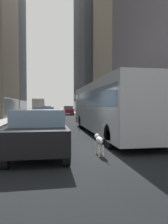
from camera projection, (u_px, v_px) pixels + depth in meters
ground_plane at (52, 114)px, 42.84m from camera, size 120.00×120.00×0.00m
sidewalk_left at (23, 114)px, 41.88m from camera, size 2.40×110.00×0.15m
sidewalk_right at (80, 113)px, 43.79m from camera, size 2.40×110.00×0.15m
building_right_mid at (133, 40)px, 32.27m from camera, size 9.37×14.02×23.38m
building_right_far at (104, 46)px, 48.92m from camera, size 11.90×17.35×30.77m
transit_bus at (108, 105)px, 13.00m from camera, size 2.78×11.53×3.05m
car_blue_hatchback at (44, 116)px, 18.53m from camera, size 1.78×4.51×1.62m
car_white_van at (46, 110)px, 37.84m from camera, size 1.95×4.63×1.62m
car_red_coupe at (68, 110)px, 39.29m from camera, size 1.72×4.31×1.62m
car_black_suv at (39, 131)px, 7.90m from camera, size 1.94×4.66×1.62m
box_truck at (39, 106)px, 45.19m from camera, size 2.30×7.50×3.05m
dalmatian_dog at (99, 141)px, 7.61m from camera, size 0.22×0.96×0.72m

